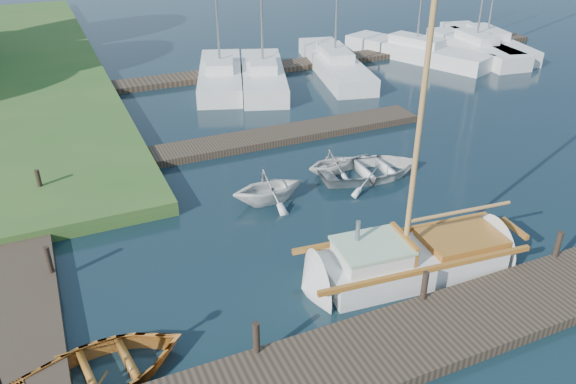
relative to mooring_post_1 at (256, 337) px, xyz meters
name	(u,v)px	position (x,y,z in m)	size (l,w,h in m)	color
ground	(288,225)	(3.00, 5.00, -0.70)	(160.00, 160.00, 0.00)	black
near_dock	(394,346)	(3.00, -1.00, -0.55)	(18.00, 2.20, 0.30)	black
left_dock	(12,247)	(-5.00, 7.00, -0.55)	(2.20, 18.00, 0.30)	black
far_dock	(268,137)	(5.00, 11.50, -0.55)	(14.00, 1.60, 0.30)	black
pontoon	(331,60)	(13.00, 21.00, -0.55)	(30.00, 1.60, 0.30)	black
mooring_post_1	(256,337)	(0.00, 0.00, 0.00)	(0.16, 0.16, 0.80)	black
mooring_post_2	(425,285)	(4.50, 0.00, 0.00)	(0.16, 0.16, 0.80)	black
mooring_post_3	(558,244)	(9.00, 0.00, 0.00)	(0.16, 0.16, 0.80)	black
mooring_post_4	(49,260)	(-4.00, 5.00, 0.00)	(0.16, 0.16, 0.80)	black
mooring_post_5	(39,181)	(-4.00, 10.00, 0.00)	(0.16, 0.16, 0.80)	black
sailboat	(415,261)	(5.23, 1.38, -0.36)	(7.30, 2.61, 9.83)	beige
dinghy	(100,367)	(-3.29, 0.83, -0.31)	(2.71, 3.80, 0.79)	#985217
tender_b	(268,185)	(3.00, 6.64, -0.04)	(2.15, 2.49, 1.31)	beige
tender_c	(371,166)	(7.18, 6.87, -0.29)	(2.82, 3.95, 0.82)	beige
tender_d	(332,160)	(6.00, 7.68, -0.17)	(1.75, 2.03, 1.07)	beige
marina_boat_1	(220,74)	(5.56, 19.68, -0.13)	(4.60, 8.19, 10.40)	beige
marina_boat_2	(263,74)	(7.66, 18.75, -0.12)	(4.74, 8.40, 11.97)	beige
marina_boat_3	(335,62)	(12.27, 19.18, -0.12)	(4.31, 9.77, 13.15)	beige
marina_boat_5	(416,50)	(18.18, 19.59, -0.14)	(5.61, 9.53, 10.28)	beige
marina_boat_6	(475,46)	(22.18, 18.84, -0.14)	(3.20, 8.64, 9.95)	beige
marina_boat_7	(486,41)	(23.76, 19.64, -0.12)	(4.11, 9.47, 12.52)	beige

